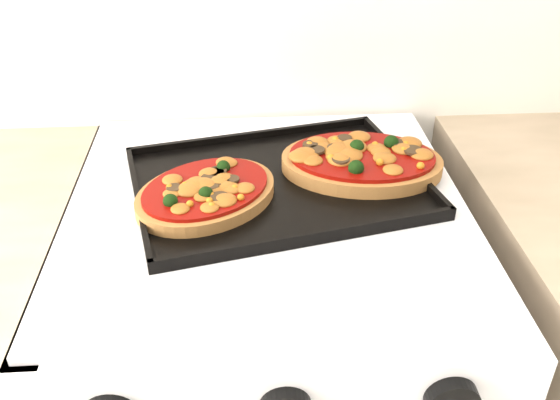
{
  "coord_description": "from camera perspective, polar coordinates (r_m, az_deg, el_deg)",
  "views": [
    {
      "loc": [
        -0.07,
        0.92,
        1.41
      ],
      "look_at": [
        -0.02,
        1.69,
        0.92
      ],
      "focal_mm": 40.0,
      "sensor_mm": 36.0,
      "label": 1
    }
  ],
  "objects": [
    {
      "name": "control_panel",
      "position": [
        0.72,
        0.09,
        -17.47
      ],
      "size": [
        0.6,
        0.02,
        0.09
      ],
      "primitive_type": "cube",
      "color": "white",
      "rests_on": "stove"
    },
    {
      "name": "pizza_right",
      "position": [
        0.98,
        7.49,
        3.67
      ],
      "size": [
        0.27,
        0.21,
        0.04
      ],
      "primitive_type": null,
      "rotation": [
        0.0,
        0.0,
        -0.14
      ],
      "color": "#A86C3A",
      "rests_on": "baking_tray"
    },
    {
      "name": "baking_tray",
      "position": [
        0.95,
        -0.2,
        1.72
      ],
      "size": [
        0.49,
        0.4,
        0.02
      ],
      "primitive_type": "cube",
      "rotation": [
        0.0,
        0.0,
        0.22
      ],
      "color": "black",
      "rests_on": "stove"
    },
    {
      "name": "pizza_left",
      "position": [
        0.91,
        -6.79,
        0.81
      ],
      "size": [
        0.27,
        0.26,
        0.03
      ],
      "primitive_type": null,
      "rotation": [
        0.0,
        0.0,
        0.66
      ],
      "color": "#A86C3A",
      "rests_on": "baking_tray"
    }
  ]
}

